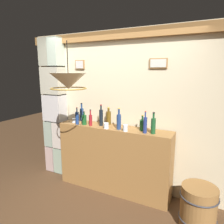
# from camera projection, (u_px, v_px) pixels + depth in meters

# --- Properties ---
(ground_plane) EXTENTS (12.00, 12.00, 0.00)m
(ground_plane) POSITION_uv_depth(u_px,v_px,m) (85.00, 221.00, 2.70)
(ground_plane) COLOR #4C331E
(panelled_rear_partition) EXTENTS (3.44, 0.15, 2.58)m
(panelled_rear_partition) POSITION_uv_depth(u_px,v_px,m) (120.00, 106.00, 3.40)
(panelled_rear_partition) COLOR beige
(panelled_rear_partition) RESTS_ON ground
(stone_pillar) EXTENTS (0.41, 0.30, 2.51)m
(stone_pillar) POSITION_uv_depth(u_px,v_px,m) (56.00, 106.00, 3.86)
(stone_pillar) COLOR #A78C86
(stone_pillar) RESTS_ON ground
(bar_shelf_unit) EXTENTS (1.86, 0.37, 1.08)m
(bar_shelf_unit) POSITION_uv_depth(u_px,v_px,m) (113.00, 159.00, 3.33)
(bar_shelf_unit) COLOR olive
(bar_shelf_unit) RESTS_ON ground
(liquor_bottle_tequila) EXTENTS (0.06, 0.06, 0.28)m
(liquor_bottle_tequila) POSITION_uv_depth(u_px,v_px,m) (77.00, 118.00, 3.38)
(liquor_bottle_tequila) COLOR navy
(liquor_bottle_tequila) RESTS_ON bar_shelf_unit
(liquor_bottle_mezcal) EXTENTS (0.08, 0.08, 0.23)m
(liquor_bottle_mezcal) POSITION_uv_depth(u_px,v_px,m) (142.00, 125.00, 3.03)
(liquor_bottle_mezcal) COLOR #195425
(liquor_bottle_mezcal) RESTS_ON bar_shelf_unit
(liquor_bottle_sherry) EXTENTS (0.06, 0.06, 0.34)m
(liquor_bottle_sherry) POSITION_uv_depth(u_px,v_px,m) (101.00, 117.00, 3.28)
(liquor_bottle_sherry) COLOR black
(liquor_bottle_sherry) RESTS_ON bar_shelf_unit
(liquor_bottle_amaro) EXTENTS (0.07, 0.07, 0.33)m
(liquor_bottle_amaro) POSITION_uv_depth(u_px,v_px,m) (119.00, 121.00, 3.08)
(liquor_bottle_amaro) COLOR navy
(liquor_bottle_amaro) RESTS_ON bar_shelf_unit
(liquor_bottle_scotch) EXTENTS (0.05, 0.05, 0.26)m
(liquor_bottle_scotch) POSITION_uv_depth(u_px,v_px,m) (91.00, 120.00, 3.29)
(liquor_bottle_scotch) COLOR maroon
(liquor_bottle_scotch) RESTS_ON bar_shelf_unit
(liquor_bottle_vodka) EXTENTS (0.08, 0.08, 0.22)m
(liquor_bottle_vodka) POSITION_uv_depth(u_px,v_px,m) (84.00, 120.00, 3.36)
(liquor_bottle_vodka) COLOR #184D21
(liquor_bottle_vodka) RESTS_ON bar_shelf_unit
(liquor_bottle_rum) EXTENTS (0.05, 0.05, 0.32)m
(liquor_bottle_rum) POSITION_uv_depth(u_px,v_px,m) (145.00, 125.00, 2.88)
(liquor_bottle_rum) COLOR navy
(liquor_bottle_rum) RESTS_ON bar_shelf_unit
(liquor_bottle_rye) EXTENTS (0.07, 0.07, 0.32)m
(liquor_bottle_rye) POSITION_uv_depth(u_px,v_px,m) (82.00, 114.00, 3.60)
(liquor_bottle_rye) COLOR navy
(liquor_bottle_rye) RESTS_ON bar_shelf_unit
(liquor_bottle_gin) EXTENTS (0.07, 0.07, 0.31)m
(liquor_bottle_gin) POSITION_uv_depth(u_px,v_px,m) (153.00, 125.00, 2.86)
(liquor_bottle_gin) COLOR #1A4925
(liquor_bottle_gin) RESTS_ON bar_shelf_unit
(liquor_bottle_brandy) EXTENTS (0.08, 0.08, 0.29)m
(liquor_bottle_brandy) POSITION_uv_depth(u_px,v_px,m) (109.00, 117.00, 3.37)
(liquor_bottle_brandy) COLOR #573D12
(liquor_bottle_brandy) RESTS_ON bar_shelf_unit
(glass_tumbler_rocks) EXTENTS (0.07, 0.07, 0.07)m
(glass_tumbler_rocks) POSITION_uv_depth(u_px,v_px,m) (74.00, 120.00, 3.50)
(glass_tumbler_rocks) COLOR silver
(glass_tumbler_rocks) RESTS_ON bar_shelf_unit
(glass_tumbler_highball) EXTENTS (0.08, 0.08, 0.09)m
(glass_tumbler_highball) POSITION_uv_depth(u_px,v_px,m) (106.00, 126.00, 3.13)
(glass_tumbler_highball) COLOR silver
(glass_tumbler_highball) RESTS_ON bar_shelf_unit
(glass_tumbler_shot) EXTENTS (0.07, 0.07, 0.10)m
(glass_tumbler_shot) POSITION_uv_depth(u_px,v_px,m) (125.00, 128.00, 2.98)
(glass_tumbler_shot) COLOR silver
(glass_tumbler_shot) RESTS_ON bar_shelf_unit
(pendant_lamp) EXTENTS (0.47, 0.47, 0.60)m
(pendant_lamp) POSITION_uv_depth(u_px,v_px,m) (68.00, 82.00, 2.63)
(pendant_lamp) COLOR #EFE5C6
(wooden_barrel) EXTENTS (0.46, 0.46, 0.54)m
(wooden_barrel) POSITION_uv_depth(u_px,v_px,m) (198.00, 207.00, 2.56)
(wooden_barrel) COLOR olive
(wooden_barrel) RESTS_ON ground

